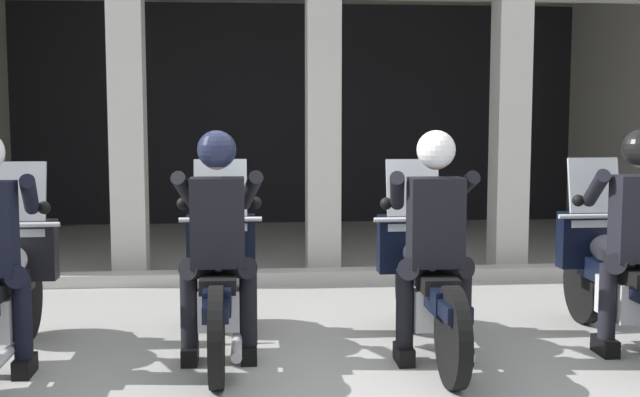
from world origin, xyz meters
TOP-DOWN VIEW (x-y plane):
  - ground_plane at (0.00, 3.00)m, footprint 80.00×80.00m
  - station_building at (0.28, 5.56)m, footprint 9.14×4.67m
  - kerb_strip at (0.28, 2.74)m, footprint 8.64×0.24m
  - motorcycle_far_left at (-2.18, 0.25)m, footprint 0.62×2.04m
  - motorcycle_center_left at (-0.73, 0.41)m, footprint 0.62×2.04m
  - police_officer_center_left at (-0.73, 0.13)m, footprint 0.63×0.61m
  - motorcycle_center_right at (0.73, 0.28)m, footprint 0.62×2.04m
  - police_officer_center_right at (0.73, -0.00)m, footprint 0.63×0.61m
  - motorcycle_far_right at (2.18, 0.35)m, footprint 0.62×2.04m
  - police_officer_far_right at (2.18, 0.07)m, footprint 0.63×0.61m

SIDE VIEW (x-z plane):
  - ground_plane at x=0.00m, z-range 0.00..0.00m
  - kerb_strip at x=0.28m, z-range 0.00..0.12m
  - motorcycle_far_left at x=-2.18m, z-range -0.17..1.17m
  - motorcycle_center_left at x=-0.73m, z-range -0.17..1.17m
  - motorcycle_center_right at x=0.73m, z-range -0.17..1.17m
  - motorcycle_far_right at x=2.18m, z-range -0.17..1.17m
  - police_officer_center_left at x=-0.73m, z-range 0.15..1.73m
  - police_officer_center_right at x=0.73m, z-range 0.15..1.73m
  - police_officer_far_right at x=2.18m, z-range 0.15..1.73m
  - station_building at x=0.28m, z-range 0.43..3.90m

